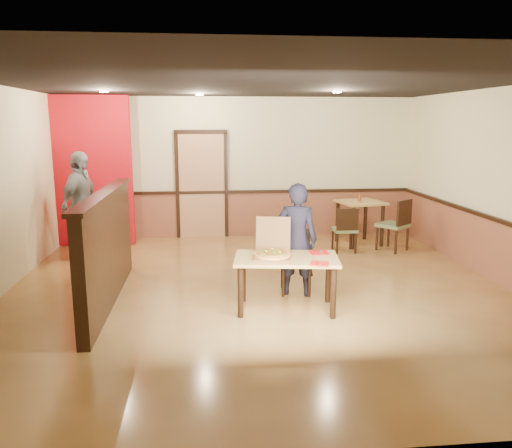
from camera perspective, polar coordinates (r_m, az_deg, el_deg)
The scene contains 26 objects.
floor at distance 6.99m, azimuth 0.49°, elevation -7.65°, with size 7.00×7.00×0.00m, color tan.
ceiling at distance 6.63m, azimuth 0.54°, elevation 15.87°, with size 7.00×7.00×0.00m, color black.
wall_back at distance 10.13m, azimuth -1.69°, elevation 6.43°, with size 7.00×7.00×0.00m, color #F0EABB.
wall_right at distance 7.86m, azimuth 26.83°, elevation 3.73°, with size 7.00×7.00×0.00m, color #F0EABB.
wainscot_back at distance 10.23m, azimuth -1.65°, elevation 1.11°, with size 7.00×0.04×0.90m, color #92533A.
chair_rail_back at distance 10.14m, azimuth -1.66°, elevation 3.70°, with size 7.00×0.06×0.06m, color black.
wainscot_right at distance 8.01m, azimuth 26.03°, elevation -3.00°, with size 0.04×7.00×0.90m, color #92533A.
chair_rail_right at distance 7.91m, azimuth 26.21°, elevation 0.29°, with size 0.06×7.00×0.06m, color black.
back_door at distance 10.10m, azimuth -6.21°, elevation 4.36°, with size 0.90×0.06×2.10m, color tan.
booth_partition at distance 6.68m, azimuth -16.64°, elevation -2.50°, with size 0.20×3.10×1.44m.
red_accent_panel at distance 9.85m, azimuth -18.63°, elevation 5.69°, with size 1.60×0.20×2.78m, color red.
spot_a at distance 8.53m, azimuth -16.97°, elevation 14.28°, with size 0.14×0.14×0.02m, color beige.
spot_b at distance 9.08m, azimuth -6.47°, elevation 14.49°, with size 0.14×0.14×0.02m, color beige.
spot_c at distance 8.36m, azimuth 9.25°, elevation 14.68°, with size 0.14×0.14×0.02m, color beige.
main_table at distance 6.17m, azimuth 3.49°, elevation -4.75°, with size 1.35×0.88×0.68m.
diner_chair at distance 6.89m, azimuth 4.55°, elevation -3.91°, with size 0.47×0.47×0.86m.
side_chair_left at distance 9.05m, azimuth 10.17°, elevation -0.46°, with size 0.41×0.41×0.82m.
side_chair_right at distance 9.34m, azimuth 15.76°, elevation 0.13°, with size 0.66×0.66×0.96m.
side_table at distance 9.71m, azimuth 11.79°, elevation 1.51°, with size 0.93×0.93×0.83m.
diner at distance 6.67m, azimuth 4.65°, elevation -1.80°, with size 0.56×0.37×1.53m, color black.
passerby at distance 8.99m, azimuth -19.37°, elevation 2.02°, with size 1.07×0.45×1.83m, color gray.
pizza_box at distance 6.12m, azimuth 1.85°, elevation -3.27°, with size 0.52×0.59×0.46m.
pizza at distance 6.08m, azimuth 1.83°, elevation -3.48°, with size 0.45×0.45×0.03m, color #E89654.
napkin_near at distance 5.90m, azimuth 7.29°, elevation -4.49°, with size 0.27×0.27×0.01m.
napkin_far at distance 6.38m, azimuth 7.22°, elevation -3.25°, with size 0.25×0.25×0.01m.
condiment at distance 9.62m, azimuth 11.74°, elevation 2.93°, with size 0.06×0.06×0.14m, color #90401A.
Camera 1 is at (-0.73, -6.57, 2.30)m, focal length 35.00 mm.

